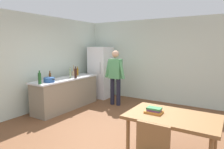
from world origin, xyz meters
TOP-DOWN VIEW (x-y plane):
  - ground_plane at (0.00, 0.00)m, footprint 14.00×14.00m
  - wall_back at (0.00, 3.00)m, footprint 6.40×0.12m
  - wall_left at (-2.60, 0.20)m, footprint 0.12×5.60m
  - kitchen_counter at (-2.00, 0.80)m, footprint 0.64×2.20m
  - refrigerator at (-1.90, 2.40)m, footprint 0.70×0.67m
  - person at (-0.95, 1.85)m, footprint 0.70×0.22m
  - dining_table at (1.40, -0.30)m, footprint 1.40×0.90m
  - cooking_pot at (-1.92, 0.11)m, footprint 0.40×0.28m
  - utensil_jar at (-2.21, 1.33)m, footprint 0.11×0.11m
  - bottle_wine_green at (-1.88, -0.21)m, footprint 0.08×0.08m
  - bottle_oil_amber at (-2.11, 1.42)m, footprint 0.06×0.06m
  - bottle_beer_brown at (-2.11, 0.31)m, footprint 0.06×0.06m
  - bottle_wine_dark at (-1.79, 0.97)m, footprint 0.08×0.08m
  - bottle_vinegar_tall at (-1.94, 0.91)m, footprint 0.06×0.06m
  - book_stack at (1.11, -0.35)m, footprint 0.28×0.20m

SIDE VIEW (x-z plane):
  - ground_plane at x=0.00m, z-range 0.00..0.00m
  - kitchen_counter at x=-2.00m, z-range 0.00..0.90m
  - dining_table at x=1.40m, z-range 0.30..1.05m
  - book_stack at x=1.11m, z-range 0.74..0.84m
  - refrigerator at x=-1.90m, z-range 0.00..1.80m
  - cooking_pot at x=-1.92m, z-range 0.90..1.02m
  - person at x=-0.95m, z-range 0.13..1.83m
  - utensil_jar at x=-2.21m, z-range 0.82..1.14m
  - bottle_beer_brown at x=-2.11m, z-range 0.88..1.14m
  - bottle_oil_amber at x=-2.11m, z-range 0.88..1.16m
  - bottle_vinegar_tall at x=-1.94m, z-range 0.88..1.20m
  - bottle_wine_green at x=-1.88m, z-range 0.88..1.22m
  - bottle_wine_dark at x=-1.79m, z-range 0.88..1.22m
  - wall_back at x=0.00m, z-range 0.00..2.70m
  - wall_left at x=-2.60m, z-range 0.00..2.70m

